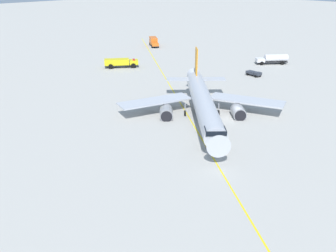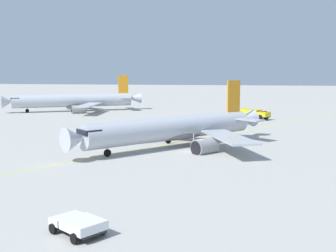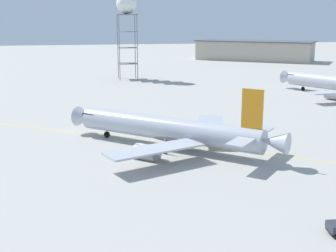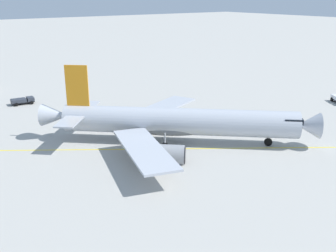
# 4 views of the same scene
# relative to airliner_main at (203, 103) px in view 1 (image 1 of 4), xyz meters

# --- Properties ---
(ground_plane) EXTENTS (600.00, 600.00, 0.00)m
(ground_plane) POSITION_rel_airliner_main_xyz_m (-3.65, 4.38, -2.88)
(ground_plane) COLOR #ADAAA3
(airliner_main) EXTENTS (29.29, 31.07, 11.00)m
(airliner_main) POSITION_rel_airliner_main_xyz_m (0.00, 0.00, 0.00)
(airliner_main) COLOR #B2B7C1
(airliner_main) RESTS_ON ground_plane
(fire_tender_truck) EXTENTS (9.46, 7.80, 2.50)m
(fire_tender_truck) POSITION_rel_airliner_main_xyz_m (-13.51, -43.20, -1.35)
(fire_tender_truck) COLOR #232326
(fire_tender_truck) RESTS_ON ground_plane
(fuel_tanker_truck) EXTENTS (8.78, 7.71, 2.87)m
(fuel_tanker_truck) POSITION_rel_airliner_main_xyz_m (-49.10, -15.02, -1.30)
(fuel_tanker_truck) COLOR #232326
(fuel_tanker_truck) RESTS_ON ground_plane
(catering_truck_truck) EXTENTS (6.54, 8.17, 3.10)m
(catering_truck_truck) POSITION_rel_airliner_main_xyz_m (-42.94, -61.58, -1.22)
(catering_truck_truck) COLOR #232326
(catering_truck_truck) RESTS_ON ground_plane
(baggage_truck_truck) EXTENTS (2.42, 4.28, 1.22)m
(baggage_truck_truck) POSITION_rel_airliner_main_xyz_m (-33.27, -10.99, -2.17)
(baggage_truck_truck) COLOR #232326
(baggage_truck_truck) RESTS_ON ground_plane
(taxiway_centreline) EXTENTS (107.21, 154.63, 0.01)m
(taxiway_centreline) POSITION_rel_airliner_main_xyz_m (3.18, 0.21, -2.88)
(taxiway_centreline) COLOR yellow
(taxiway_centreline) RESTS_ON ground_plane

